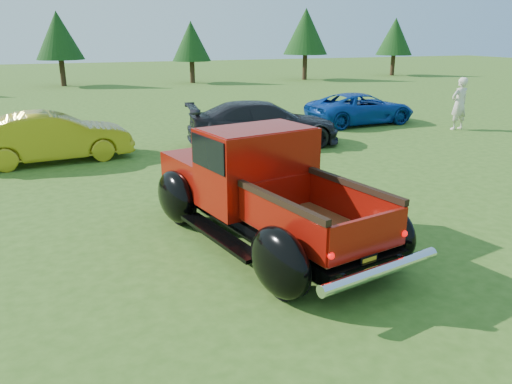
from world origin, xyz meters
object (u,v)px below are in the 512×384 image
Objects in this scene: tree_far_east at (395,37)px; spectator at (459,104)px; show_car_grey at (264,124)px; show_car_blue at (361,108)px; tree_mid_left at (58,36)px; tree_mid_right at (191,41)px; pickup_truck at (256,185)px; show_car_yellow at (53,137)px; tree_east at (306,32)px.

spectator is at bearing -120.06° from tree_far_east.
show_car_blue is (5.24, 2.44, -0.10)m from show_car_grey.
tree_mid_left is 23.86m from show_car_grey.
show_car_blue is (2.21, -19.51, -2.35)m from tree_mid_right.
pickup_truck is 8.06m from show_car_yellow.
show_car_blue is at bearing -61.33° from tree_mid_left.
spectator is at bearing -58.60° from tree_mid_left.
show_car_blue is (8.21, 9.52, -0.32)m from pickup_truck.
tree_mid_left is 0.88× the size of pickup_truck.
tree_mid_left is 1.15× the size of show_car_yellow.
show_car_yellow is at bearing -140.98° from tree_far_east.
show_car_grey is at bearing -119.28° from tree_east.
spectator is at bearing 20.64° from pickup_truck.
tree_east reaches higher than pickup_truck.
tree_mid_right is 22.60m from spectator.
show_car_blue is at bearing 37.12° from pickup_truck.
tree_mid_right reaches higher than pickup_truck.
show_car_grey is 2.53× the size of spectator.
tree_mid_right is 9.04m from tree_east.
tree_far_east is 26.04m from spectator.
tree_far_east is at bearing -1.06° from tree_mid_left.
spectator is at bearing -134.87° from show_car_blue.
tree_far_east reaches higher than show_car_yellow.
tree_mid_left is at bearing 83.59° from pickup_truck.
spectator is (11.00, 7.08, 0.04)m from pickup_truck.
tree_far_east is (27.00, -0.50, -0.14)m from tree_mid_left.
show_car_blue is at bearing -83.53° from tree_mid_right.
tree_far_east is 1.11× the size of show_car_yellow.
show_car_yellow is at bearing 96.40° from show_car_grey.
spectator is at bearing -100.54° from tree_east.
tree_far_east is 0.96× the size of show_car_grey.
tree_east is at bearing -47.53° from show_car_yellow.
tree_mid_left is at bearing 175.24° from tree_east.
tree_mid_left reaches higher than spectator.
tree_east reaches higher than show_car_grey.
tree_east is 21.98m from spectator.
tree_mid_left is at bearing -7.79° from show_car_yellow.
tree_mid_left is 2.52× the size of spectator.
show_car_yellow is at bearing -5.03° from spectator.
show_car_grey is (2.97, 7.08, -0.22)m from pickup_truck.
tree_east is 1.24× the size of show_car_yellow.
tree_far_east is 38.12m from pickup_truck.
tree_mid_right is 0.92× the size of tree_far_east.
show_car_yellow is at bearing -113.56° from tree_mid_right.
tree_far_east is at bearing 6.34° from tree_east.
pickup_truck is 12.58m from show_car_blue.
show_car_yellow is 11.93m from show_car_blue.
pickup_truck reaches higher than show_car_blue.
pickup_truck is at bearing -160.72° from show_car_yellow.
show_car_yellow is at bearing 103.69° from pickup_truck.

